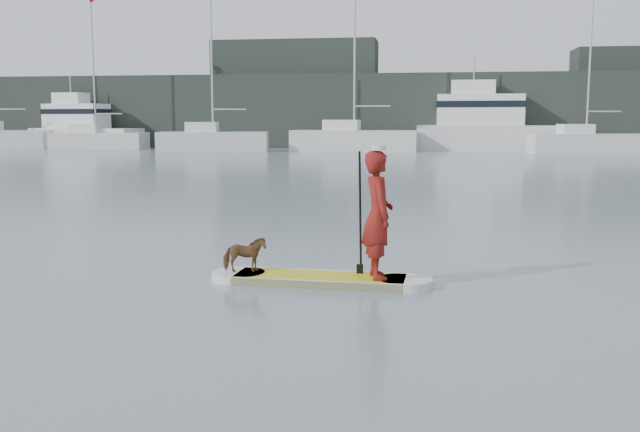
# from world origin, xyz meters

# --- Properties ---
(ground) EXTENTS (140.00, 140.00, 0.00)m
(ground) POSITION_xyz_m (0.00, 0.00, 0.00)
(ground) COLOR slate
(ground) RESTS_ON ground
(paddleboard) EXTENTS (3.30, 0.89, 0.12)m
(paddleboard) POSITION_xyz_m (0.11, 2.83, 0.06)
(paddleboard) COLOR gold
(paddleboard) RESTS_ON ground
(paddler) EXTENTS (0.61, 0.77, 1.84)m
(paddler) POSITION_xyz_m (0.95, 2.79, 1.04)
(paddler) COLOR maroon
(paddler) RESTS_ON paddleboard
(white_cap) EXTENTS (0.22, 0.22, 0.07)m
(white_cap) POSITION_xyz_m (0.95, 2.79, 1.99)
(white_cap) COLOR silver
(white_cap) RESTS_ON paddler
(dog) EXTENTS (0.69, 0.49, 0.53)m
(dog) POSITION_xyz_m (-1.04, 2.87, 0.39)
(dog) COLOR brown
(dog) RESTS_ON paddleboard
(paddle) EXTENTS (0.10, 0.30, 2.00)m
(paddle) POSITION_xyz_m (0.68, 3.04, 0.80)
(paddle) COLOR black
(paddle) RESTS_ON ground
(sailboat_b) EXTENTS (8.10, 2.65, 11.94)m
(sailboat_b) POSITION_xyz_m (-24.96, 46.70, 0.83)
(sailboat_b) COLOR silver
(sailboat_b) RESTS_ON ground
(sailboat_c) EXTENTS (8.36, 3.98, 11.52)m
(sailboat_c) POSITION_xyz_m (-14.30, 43.67, 0.85)
(sailboat_c) COLOR silver
(sailboat_c) RESTS_ON ground
(sailboat_d) EXTENTS (9.37, 3.13, 13.71)m
(sailboat_d) POSITION_xyz_m (-4.07, 45.69, 0.98)
(sailboat_d) COLOR silver
(sailboat_d) RESTS_ON ground
(sailboat_e) EXTENTS (8.03, 3.61, 11.24)m
(sailboat_e) POSITION_xyz_m (12.34, 45.02, 0.80)
(sailboat_e) COLOR silver
(sailboat_e) RESTS_ON ground
(motor_yacht_a) EXTENTS (11.88, 4.46, 6.98)m
(motor_yacht_a) POSITION_xyz_m (6.01, 48.61, 1.96)
(motor_yacht_a) COLOR silver
(motor_yacht_a) RESTS_ON ground
(motor_yacht_b) EXTENTS (9.41, 4.40, 5.98)m
(motor_yacht_b) POSITION_xyz_m (-26.88, 48.27, 1.68)
(motor_yacht_b) COLOR silver
(motor_yacht_b) RESTS_ON ground
(shore_mass) EXTENTS (90.00, 6.00, 6.00)m
(shore_mass) POSITION_xyz_m (0.00, 53.00, 3.00)
(shore_mass) COLOR black
(shore_mass) RESTS_ON ground
(shore_building_west) EXTENTS (14.00, 4.00, 9.00)m
(shore_building_west) POSITION_xyz_m (-10.00, 54.00, 4.50)
(shore_building_west) COLOR black
(shore_building_west) RESTS_ON ground
(shore_building_east) EXTENTS (10.00, 4.00, 8.00)m
(shore_building_east) POSITION_xyz_m (18.00, 54.00, 4.00)
(shore_building_east) COLOR black
(shore_building_east) RESTS_ON ground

